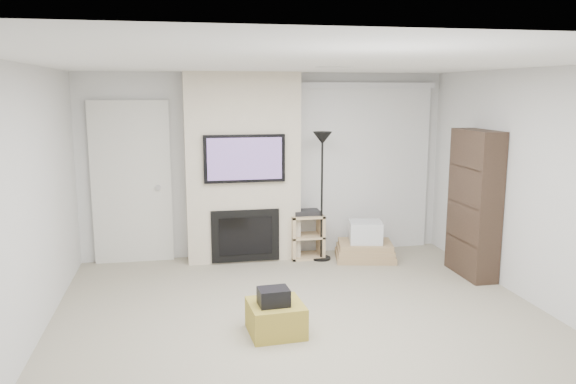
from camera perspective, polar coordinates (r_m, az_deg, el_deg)
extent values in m
cube|color=#A39B84|center=(5.46, 2.51, -14.24)|extent=(5.00, 5.50, 0.00)
cube|color=white|center=(4.97, 2.74, 13.00)|extent=(5.00, 5.50, 0.00)
cube|color=silver|center=(7.73, -2.22, 2.75)|extent=(5.00, 0.00, 2.50)
cube|color=silver|center=(2.59, 17.56, -13.28)|extent=(5.00, 0.00, 2.50)
cube|color=silver|center=(5.10, -25.85, -2.23)|extent=(0.00, 5.50, 2.50)
cube|color=silver|center=(6.15, 25.88, -0.24)|extent=(0.00, 5.50, 2.50)
cube|color=silver|center=(5.84, 4.72, 12.54)|extent=(0.35, 0.18, 0.01)
cube|color=#A28D31|center=(5.42, -1.25, -12.69)|extent=(0.53, 0.53, 0.30)
cube|color=black|center=(5.29, -1.48, -10.59)|extent=(0.29, 0.24, 0.16)
cube|color=beige|center=(7.49, -4.63, 2.48)|extent=(1.50, 0.40, 2.50)
cube|color=black|center=(7.24, -4.44, 3.41)|extent=(1.05, 0.06, 0.62)
cube|color=#4C3862|center=(7.21, -4.41, 3.38)|extent=(0.96, 0.00, 0.54)
cube|color=black|center=(7.45, -4.35, -4.46)|extent=(0.90, 0.04, 0.70)
cube|color=black|center=(7.43, -4.33, -4.50)|extent=(0.70, 0.02, 0.50)
cube|color=silver|center=(7.65, -15.60, 0.93)|extent=(1.02, 0.08, 2.14)
cube|color=silver|center=(7.67, -15.58, 0.61)|extent=(0.90, 0.05, 2.05)
cylinder|color=silver|center=(7.60, -13.05, 0.45)|extent=(0.07, 0.06, 0.07)
cube|color=silver|center=(7.94, 8.00, 10.67)|extent=(1.98, 0.10, 0.08)
cube|color=white|center=(8.03, 7.77, 2.19)|extent=(1.90, 0.03, 2.29)
cylinder|color=black|center=(7.70, 3.38, -6.72)|extent=(0.26, 0.26, 0.03)
cylinder|color=black|center=(7.50, 3.45, -0.79)|extent=(0.03, 0.03, 1.61)
cone|color=black|center=(7.39, 3.52, 5.50)|extent=(0.26, 0.26, 0.16)
cube|color=#D5B688|center=(7.67, 0.37, -4.54)|extent=(0.04, 0.38, 0.60)
cube|color=#D5B688|center=(7.76, 3.34, -4.39)|extent=(0.04, 0.38, 0.60)
cube|color=#D5B688|center=(7.79, 1.85, -6.49)|extent=(0.45, 0.38, 0.03)
cube|color=#D5B688|center=(7.71, 1.86, -4.47)|extent=(0.45, 0.38, 0.03)
cube|color=#D5B688|center=(7.64, 1.88, -2.40)|extent=(0.45, 0.38, 0.03)
cube|color=black|center=(7.63, 1.88, -2.07)|extent=(0.35, 0.25, 0.06)
cube|color=tan|center=(7.76, 7.81, -6.45)|extent=(0.89, 0.74, 0.09)
cube|color=tan|center=(7.73, 7.83, -5.87)|extent=(0.84, 0.70, 0.08)
cube|color=tan|center=(7.71, 7.84, -5.33)|extent=(0.80, 0.65, 0.08)
cube|color=silver|center=(7.67, 7.87, -4.03)|extent=(0.50, 0.46, 0.29)
cube|color=#2F2219|center=(7.21, 18.40, -1.15)|extent=(0.30, 0.80, 1.80)
cube|color=#2F2219|center=(7.29, 18.06, -4.63)|extent=(0.26, 0.72, 0.02)
cube|color=#2F2219|center=(7.20, 18.26, -1.16)|extent=(0.26, 0.72, 0.02)
cube|color=#2F2219|center=(7.12, 18.47, 2.39)|extent=(0.26, 0.72, 0.02)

